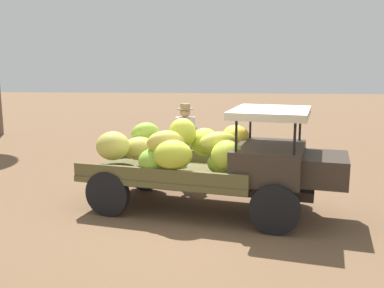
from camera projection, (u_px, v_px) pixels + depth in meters
The scene contains 3 objects.
ground_plane at pixel (208, 213), 7.56m from camera, with size 60.00×60.00×0.00m, color brown.
truck at pixel (214, 160), 7.53m from camera, with size 4.65×2.53×1.83m.
farmer at pixel (185, 139), 9.26m from camera, with size 0.53×0.46×1.72m.
Camera 1 is at (0.25, -7.22, 2.57)m, focal length 40.90 mm.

